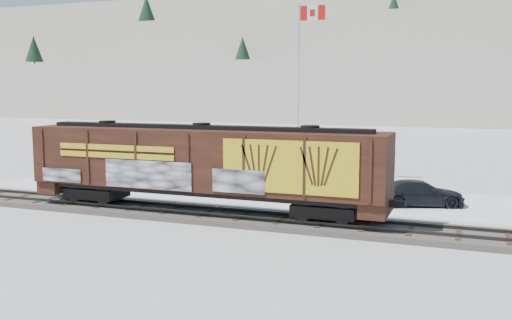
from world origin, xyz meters
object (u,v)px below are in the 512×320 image
at_px(flagpole, 300,116).
at_px(car_white, 363,188).
at_px(hopper_railcar, 202,162).
at_px(car_silver, 239,182).
at_px(car_dark, 419,193).

distance_m(flagpole, car_white, 9.08).
xyz_separation_m(hopper_railcar, flagpole, (1.27, 12.94, 1.81)).
height_order(car_silver, car_dark, same).
xyz_separation_m(hopper_railcar, car_white, (6.92, 6.95, -2.02)).
height_order(car_silver, car_white, car_white).
relative_size(car_silver, car_dark, 0.85).
bearing_deg(car_dark, car_white, 68.71).
bearing_deg(hopper_railcar, flagpole, 84.39).
bearing_deg(flagpole, hopper_railcar, -95.61).
relative_size(flagpole, car_white, 2.61).
bearing_deg(car_white, car_dark, -68.04).
distance_m(car_white, car_dark, 3.17).
xyz_separation_m(car_white, car_dark, (3.16, -0.15, -0.07)).
height_order(flagpole, car_dark, flagpole).
height_order(hopper_railcar, car_dark, hopper_railcar).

